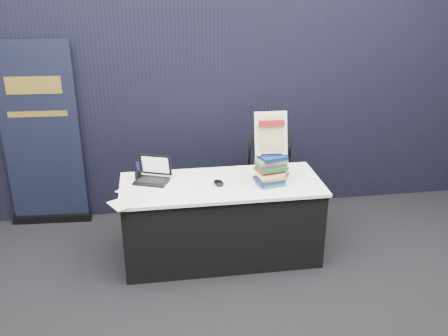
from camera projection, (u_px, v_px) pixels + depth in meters
floor at (231, 290)px, 4.24m from camera, size 8.00×8.00×0.00m
wall_back at (187, 23)px, 7.22m from camera, size 8.00×0.02×3.50m
drape_partition at (207, 103)px, 5.24m from camera, size 6.00×0.08×2.40m
display_table at (221, 220)px, 4.60m from camera, size 1.80×0.75×0.75m
laptop at (151, 175)px, 4.48m from camera, size 0.35×0.33×0.23m
mouse at (219, 183)px, 4.42m from camera, size 0.11×0.14×0.04m
brochure_left at (128, 202)px, 4.10m from camera, size 0.36×0.33×0.00m
brochure_mid at (138, 190)px, 4.31m from camera, size 0.40×0.38×0.00m
brochure_right at (166, 190)px, 4.32m from camera, size 0.33×0.28×0.00m
pen_cup at (138, 175)px, 4.53m from camera, size 0.08×0.08×0.08m
book_stack_tall at (270, 170)px, 4.39m from camera, size 0.25×0.21×0.27m
book_stack_short at (274, 169)px, 4.53m from camera, size 0.24×0.21×0.18m
info_sign at (271, 134)px, 4.29m from camera, size 0.29×0.15×0.39m
pullup_banner at (43, 147)px, 5.05m from camera, size 0.81×0.15×1.91m
stacking_chair at (273, 180)px, 5.02m from camera, size 0.49×0.50×0.99m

